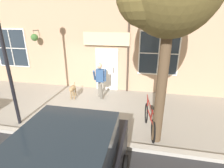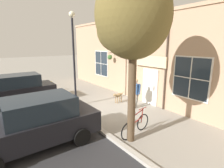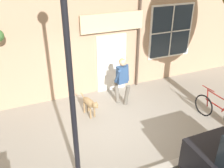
% 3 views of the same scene
% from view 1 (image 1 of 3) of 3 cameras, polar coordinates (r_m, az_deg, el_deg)
% --- Properties ---
extents(ground_plane, '(90.00, 90.00, 0.00)m').
position_cam_1_polar(ground_plane, '(7.42, -11.30, -7.44)').
color(ground_plane, gray).
extents(storefront_facade, '(0.95, 18.00, 5.23)m').
position_cam_1_polar(storefront_facade, '(8.80, -6.70, 15.10)').
color(storefront_facade, tan).
rests_on(storefront_facade, ground_plane).
extents(pedestrian_walking, '(0.68, 0.55, 1.64)m').
position_cam_1_polar(pedestrian_walking, '(7.77, -3.94, 2.10)').
color(pedestrian_walking, '#6B665B').
rests_on(pedestrian_walking, ground_plane).
extents(dog_on_leash, '(1.03, 0.37, 0.67)m').
position_cam_1_polar(dog_on_leash, '(8.09, -12.73, -1.59)').
color(dog_on_leash, '#997A51').
rests_on(dog_on_leash, ground_plane).
extents(leaning_bicycle, '(1.72, 0.33, 1.00)m').
position_cam_1_polar(leaning_bicycle, '(5.88, 12.16, -11.37)').
color(leaning_bicycle, black).
rests_on(leaning_bicycle, ground_plane).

